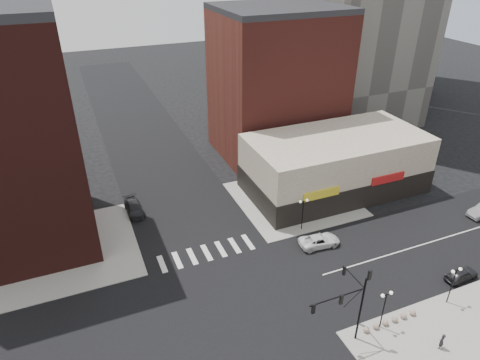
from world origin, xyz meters
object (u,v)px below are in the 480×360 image
street_lamp_se_b (455,277)px  white_suv (319,241)px  traffic_signal (351,298)px  street_lamp_ne (303,207)px  dark_sedan_north (134,208)px  pedestrian (442,341)px  dark_sedan_east (461,274)px  street_lamp_se_a (385,301)px

street_lamp_se_b → white_suv: street_lamp_se_b is taller
traffic_signal → white_suv: bearing=67.5°
street_lamp_ne → dark_sedan_north: street_lamp_ne is taller
street_lamp_se_b → dark_sedan_north: street_lamp_se_b is taller
pedestrian → dark_sedan_east: bearing=-163.4°
street_lamp_se_b → street_lamp_ne: (-7.00, 16.00, 0.00)m
traffic_signal → street_lamp_ne: (4.76, 15.83, -1.67)m
traffic_signal → pedestrian: size_ratio=4.82×
street_lamp_se_a → white_suv: 12.86m
white_suv → pedestrian: pedestrian is taller
street_lamp_se_a → street_lamp_ne: (1.00, 16.00, 0.00)m
street_lamp_se_a → street_lamp_se_b: 8.00m
traffic_signal → street_lamp_ne: 16.62m
street_lamp_ne → dark_sedan_north: 21.64m
white_suv → dark_sedan_north: (-18.42, 15.09, 0.04)m
dark_sedan_north → street_lamp_ne: bearing=-35.7°
traffic_signal → pedestrian: traffic_signal is taller
traffic_signal → street_lamp_se_a: 4.12m
street_lamp_se_a → street_lamp_se_b: bearing=0.0°
street_lamp_ne → white_suv: (0.35, -3.48, -2.63)m
street_lamp_ne → dark_sedan_east: bearing=-52.1°
traffic_signal → street_lamp_ne: traffic_signal is taller
white_suv → dark_sedan_north: dark_sedan_north is taller
dark_sedan_east → dark_sedan_north: dark_sedan_north is taller
street_lamp_ne → dark_sedan_north: (-18.07, 11.61, -2.59)m
white_suv → dark_sedan_east: bearing=-130.1°
street_lamp_ne → pedestrian: bearing=-83.4°
street_lamp_se_a → dark_sedan_east: street_lamp_se_a is taller
street_lamp_se_b → dark_sedan_north: 37.39m
white_suv → street_lamp_ne: bearing=10.5°
street_lamp_se_a → pedestrian: (3.30, -3.84, -2.36)m
street_lamp_ne → dark_sedan_east: street_lamp_ne is taller
street_lamp_se_a → street_lamp_ne: same height
traffic_signal → street_lamp_se_a: size_ratio=1.87×
dark_sedan_north → street_lamp_se_a: bearing=-61.3°
dark_sedan_north → dark_sedan_east: bearing=-44.5°
traffic_signal → street_lamp_se_a: traffic_signal is taller
street_lamp_se_b → street_lamp_se_a: bearing=180.0°
street_lamp_se_b → dark_sedan_east: street_lamp_se_b is taller
dark_sedan_east → pedestrian: size_ratio=2.33×
traffic_signal → dark_sedan_north: 30.80m
street_lamp_se_b → dark_sedan_east: 5.12m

